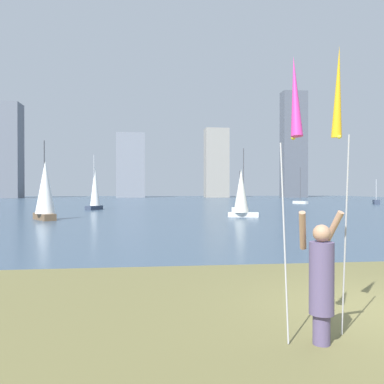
{
  "coord_description": "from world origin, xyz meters",
  "views": [
    {
      "loc": [
        -4.36,
        -6.78,
        2.19
      ],
      "look_at": [
        -1.61,
        16.46,
        2.02
      ],
      "focal_mm": 37.52,
      "sensor_mm": 36.0,
      "label": 1
    }
  ],
  "objects": [
    {
      "name": "sailboat_3",
      "position": [
        4.89,
        31.57,
        0.29
      ],
      "size": [
        2.03,
        2.47,
        4.0
      ],
      "color": "white",
      "rests_on": "ground"
    },
    {
      "name": "sailboat_5",
      "position": [
        -11.34,
        22.51,
        2.05
      ],
      "size": [
        2.09,
        2.77,
        5.63
      ],
      "color": "brown",
      "rests_on": "ground"
    },
    {
      "name": "ground",
      "position": [
        0.0,
        50.95,
        -0.06
      ],
      "size": [
        120.0,
        138.0,
        0.12
      ],
      "color": "brown"
    },
    {
      "name": "skyline_tower_1",
      "position": [
        -7.89,
        98.39,
        8.31
      ],
      "size": [
        7.25,
        4.88,
        16.62
      ],
      "color": "gray",
      "rests_on": "ground"
    },
    {
      "name": "person",
      "position": [
        -1.89,
        -1.39,
        0.93
      ],
      "size": [
        0.69,
        0.51,
        1.88
      ],
      "rotation": [
        0.0,
        0.0,
        0.26
      ],
      "color": "#594C72",
      "rests_on": "ground"
    },
    {
      "name": "skyline_tower_0",
      "position": [
        -38.05,
        96.93,
        11.69
      ],
      "size": [
        6.54,
        5.62,
        23.39
      ],
      "color": "slate",
      "rests_on": "ground"
    },
    {
      "name": "sailboat_4",
      "position": [
        28.48,
        46.86,
        0.35
      ],
      "size": [
        1.72,
        2.59,
        3.62
      ],
      "color": "#333D51",
      "rests_on": "ground"
    },
    {
      "name": "skyline_tower_3",
      "position": [
        34.46,
        94.36,
        13.81
      ],
      "size": [
        6.34,
        3.76,
        27.62
      ],
      "color": "#565B66",
      "rests_on": "ground"
    },
    {
      "name": "sailboat_7",
      "position": [
        -9.6,
        36.6,
        2.22
      ],
      "size": [
        1.75,
        2.14,
        5.78
      ],
      "color": "#333D51",
      "rests_on": "ground"
    },
    {
      "name": "kite_flag_left",
      "position": [
        -2.35,
        -1.57,
        3.33
      ],
      "size": [
        0.16,
        0.74,
        3.99
      ],
      "color": "#B2B2B7",
      "rests_on": "ground"
    },
    {
      "name": "sailboat_6",
      "position": [
        18.82,
        50.89,
        0.32
      ],
      "size": [
        1.66,
        2.5,
        5.48
      ],
      "color": "silver",
      "rests_on": "ground"
    },
    {
      "name": "skyline_tower_2",
      "position": [
        14.36,
        96.85,
        8.99
      ],
      "size": [
        6.08,
        4.62,
        17.98
      ],
      "color": "gray",
      "rests_on": "ground"
    },
    {
      "name": "kite_flag_right",
      "position": [
        -1.42,
        -0.95,
        3.57
      ],
      "size": [
        0.16,
        0.48,
        4.37
      ],
      "color": "#B2B2B7",
      "rests_on": "ground"
    },
    {
      "name": "sailboat_2",
      "position": [
        3.17,
        23.9,
        1.88
      ],
      "size": [
        2.43,
        1.48,
        5.37
      ],
      "color": "silver",
      "rests_on": "ground"
    }
  ]
}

